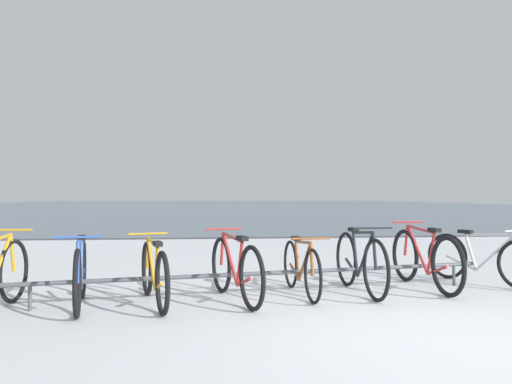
{
  "coord_description": "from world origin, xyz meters",
  "views": [
    {
      "loc": [
        -2.07,
        -3.78,
        1.2
      ],
      "look_at": [
        -1.28,
        4.81,
        1.28
      ],
      "focal_mm": 33.79,
      "sensor_mm": 36.0,
      "label": 1
    }
  ],
  "objects_px": {
    "bicycle_5": "(360,262)",
    "bicycle_1": "(80,274)",
    "bicycle_7": "(482,259)",
    "bicycle_2": "(154,273)",
    "bicycle_4": "(301,267)",
    "bicycle_3": "(235,269)",
    "bicycle_6": "(424,259)"
  },
  "relations": [
    {
      "from": "bicycle_6",
      "to": "bicycle_1",
      "type": "bearing_deg",
      "value": -170.68
    },
    {
      "from": "bicycle_1",
      "to": "bicycle_7",
      "type": "xyz_separation_m",
      "value": [
        5.09,
        0.9,
        -0.01
      ]
    },
    {
      "from": "bicycle_1",
      "to": "bicycle_5",
      "type": "distance_m",
      "value": 3.28
    },
    {
      "from": "bicycle_2",
      "to": "bicycle_7",
      "type": "relative_size",
      "value": 1.06
    },
    {
      "from": "bicycle_4",
      "to": "bicycle_7",
      "type": "distance_m",
      "value": 2.64
    },
    {
      "from": "bicycle_3",
      "to": "bicycle_5",
      "type": "height_order",
      "value": "bicycle_5"
    },
    {
      "from": "bicycle_2",
      "to": "bicycle_4",
      "type": "xyz_separation_m",
      "value": [
        1.72,
        0.35,
        -0.01
      ]
    },
    {
      "from": "bicycle_3",
      "to": "bicycle_6",
      "type": "bearing_deg",
      "value": 11.68
    },
    {
      "from": "bicycle_1",
      "to": "bicycle_6",
      "type": "bearing_deg",
      "value": 9.32
    },
    {
      "from": "bicycle_1",
      "to": "bicycle_5",
      "type": "bearing_deg",
      "value": 8.06
    },
    {
      "from": "bicycle_2",
      "to": "bicycle_6",
      "type": "height_order",
      "value": "bicycle_6"
    },
    {
      "from": "bicycle_1",
      "to": "bicycle_6",
      "type": "distance_m",
      "value": 4.23
    },
    {
      "from": "bicycle_1",
      "to": "bicycle_3",
      "type": "height_order",
      "value": "bicycle_3"
    },
    {
      "from": "bicycle_3",
      "to": "bicycle_6",
      "type": "distance_m",
      "value": 2.55
    },
    {
      "from": "bicycle_2",
      "to": "bicycle_7",
      "type": "bearing_deg",
      "value": 10.93
    },
    {
      "from": "bicycle_6",
      "to": "bicycle_3",
      "type": "bearing_deg",
      "value": -168.32
    },
    {
      "from": "bicycle_1",
      "to": "bicycle_3",
      "type": "xyz_separation_m",
      "value": [
        1.68,
        0.17,
        0.0
      ]
    },
    {
      "from": "bicycle_3",
      "to": "bicycle_2",
      "type": "bearing_deg",
      "value": -173.41
    },
    {
      "from": "bicycle_2",
      "to": "bicycle_5",
      "type": "distance_m",
      "value": 2.5
    },
    {
      "from": "bicycle_2",
      "to": "bicycle_4",
      "type": "height_order",
      "value": "bicycle_2"
    },
    {
      "from": "bicycle_3",
      "to": "bicycle_6",
      "type": "xyz_separation_m",
      "value": [
        2.49,
        0.52,
        0.02
      ]
    },
    {
      "from": "bicycle_5",
      "to": "bicycle_1",
      "type": "bearing_deg",
      "value": -171.94
    },
    {
      "from": "bicycle_3",
      "to": "bicycle_7",
      "type": "xyz_separation_m",
      "value": [
        3.41,
        0.73,
        -0.02
      ]
    },
    {
      "from": "bicycle_3",
      "to": "bicycle_4",
      "type": "distance_m",
      "value": 0.85
    },
    {
      "from": "bicycle_3",
      "to": "bicycle_7",
      "type": "distance_m",
      "value": 3.48
    },
    {
      "from": "bicycle_6",
      "to": "bicycle_5",
      "type": "bearing_deg",
      "value": -166.38
    },
    {
      "from": "bicycle_4",
      "to": "bicycle_5",
      "type": "distance_m",
      "value": 0.75
    },
    {
      "from": "bicycle_5",
      "to": "bicycle_7",
      "type": "height_order",
      "value": "bicycle_5"
    },
    {
      "from": "bicycle_1",
      "to": "bicycle_6",
      "type": "relative_size",
      "value": 0.91
    },
    {
      "from": "bicycle_3",
      "to": "bicycle_5",
      "type": "relative_size",
      "value": 0.99
    },
    {
      "from": "bicycle_2",
      "to": "bicycle_6",
      "type": "bearing_deg",
      "value": 10.34
    },
    {
      "from": "bicycle_5",
      "to": "bicycle_7",
      "type": "bearing_deg",
      "value": 13.37
    }
  ]
}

